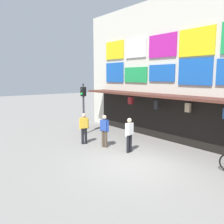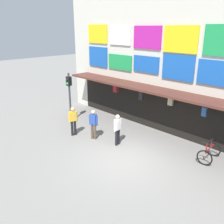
{
  "view_description": "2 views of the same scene",
  "coord_description": "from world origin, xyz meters",
  "px_view_note": "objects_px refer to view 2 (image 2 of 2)",
  "views": [
    {
      "loc": [
        6.8,
        -6.66,
        3.62
      ],
      "look_at": [
        -3.33,
        1.35,
        1.69
      ],
      "focal_mm": 38.1,
      "sensor_mm": 36.0,
      "label": 1
    },
    {
      "loc": [
        6.78,
        -7.52,
        5.88
      ],
      "look_at": [
        -1.98,
        1.06,
        1.61
      ],
      "focal_mm": 39.34,
      "sensor_mm": 36.0,
      "label": 2
    }
  ],
  "objects_px": {
    "bicycle_parked": "(209,153)",
    "pedestrian_in_purple": "(118,128)",
    "traffic_light_near": "(69,90)",
    "pedestrian_in_black": "(73,120)",
    "pedestrian_in_green": "(93,123)"
  },
  "relations": [
    {
      "from": "traffic_light_near",
      "to": "bicycle_parked",
      "type": "distance_m",
      "value": 8.84
    },
    {
      "from": "traffic_light_near",
      "to": "pedestrian_in_purple",
      "type": "bearing_deg",
      "value": -2.43
    },
    {
      "from": "pedestrian_in_black",
      "to": "pedestrian_in_purple",
      "type": "bearing_deg",
      "value": 19.31
    },
    {
      "from": "bicycle_parked",
      "to": "pedestrian_in_purple",
      "type": "height_order",
      "value": "pedestrian_in_purple"
    },
    {
      "from": "pedestrian_in_black",
      "to": "pedestrian_in_green",
      "type": "bearing_deg",
      "value": 22.75
    },
    {
      "from": "traffic_light_near",
      "to": "pedestrian_in_black",
      "type": "relative_size",
      "value": 1.9
    },
    {
      "from": "bicycle_parked",
      "to": "pedestrian_in_black",
      "type": "bearing_deg",
      "value": -157.26
    },
    {
      "from": "pedestrian_in_purple",
      "to": "pedestrian_in_black",
      "type": "relative_size",
      "value": 1.0
    },
    {
      "from": "traffic_light_near",
      "to": "pedestrian_in_purple",
      "type": "distance_m",
      "value": 4.59
    },
    {
      "from": "pedestrian_in_green",
      "to": "bicycle_parked",
      "type": "bearing_deg",
      "value": 22.74
    },
    {
      "from": "bicycle_parked",
      "to": "pedestrian_in_purple",
      "type": "relative_size",
      "value": 0.73
    },
    {
      "from": "bicycle_parked",
      "to": "pedestrian_in_purple",
      "type": "distance_m",
      "value": 4.52
    },
    {
      "from": "pedestrian_in_green",
      "to": "pedestrian_in_black",
      "type": "bearing_deg",
      "value": -157.25
    },
    {
      "from": "pedestrian_in_black",
      "to": "pedestrian_in_green",
      "type": "height_order",
      "value": "same"
    },
    {
      "from": "traffic_light_near",
      "to": "bicycle_parked",
      "type": "relative_size",
      "value": 2.63
    }
  ]
}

